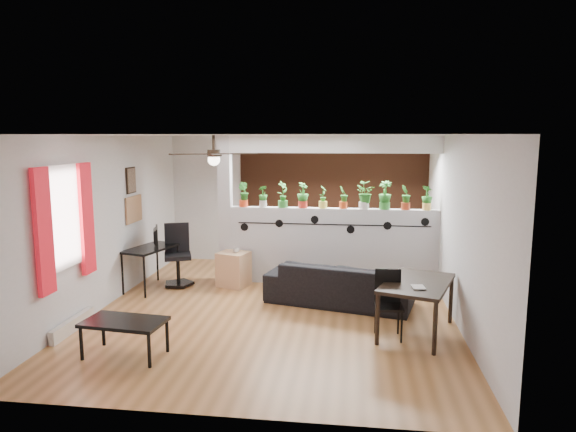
# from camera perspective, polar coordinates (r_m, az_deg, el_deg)

# --- Properties ---
(room_shell) EXTENTS (6.30, 7.10, 2.90)m
(room_shell) POSITION_cam_1_polar(r_m,az_deg,el_deg) (7.51, -1.57, -0.98)
(room_shell) COLOR #915C2F
(room_shell) RESTS_ON ground
(partition_wall) EXTENTS (3.60, 0.18, 1.35)m
(partition_wall) POSITION_cam_1_polar(r_m,az_deg,el_deg) (9.02, 4.97, -3.39)
(partition_wall) COLOR #BCBCC1
(partition_wall) RESTS_ON ground
(ceiling_header) EXTENTS (3.60, 0.18, 0.30)m
(ceiling_header) POSITION_cam_1_polar(r_m,az_deg,el_deg) (8.82, 5.12, 7.95)
(ceiling_header) COLOR silver
(ceiling_header) RESTS_ON room_shell
(pier_column) EXTENTS (0.22, 0.20, 2.60)m
(pier_column) POSITION_cam_1_polar(r_m,az_deg,el_deg) (9.19, -6.96, 0.76)
(pier_column) COLOR #BCBCC1
(pier_column) RESTS_ON ground
(brick_panel) EXTENTS (3.90, 0.05, 2.60)m
(brick_panel) POSITION_cam_1_polar(r_m,az_deg,el_deg) (10.37, 5.36, 1.71)
(brick_panel) COLOR #A85430
(brick_panel) RESTS_ON ground
(vine_decal) EXTENTS (3.31, 0.01, 0.30)m
(vine_decal) POSITION_cam_1_polar(r_m,az_deg,el_deg) (8.85, 4.98, -0.96)
(vine_decal) COLOR black
(vine_decal) RESTS_ON partition_wall
(window_assembly) EXTENTS (0.09, 1.30, 1.55)m
(window_assembly) POSITION_cam_1_polar(r_m,az_deg,el_deg) (7.23, -23.60, -0.44)
(window_assembly) COLOR white
(window_assembly) RESTS_ON room_shell
(baseboard_heater) EXTENTS (0.08, 1.00, 0.18)m
(baseboard_heater) POSITION_cam_1_polar(r_m,az_deg,el_deg) (7.56, -22.81, -11.11)
(baseboard_heater) COLOR silver
(baseboard_heater) RESTS_ON ground
(corkboard) EXTENTS (0.03, 0.60, 0.45)m
(corkboard) POSITION_cam_1_polar(r_m,az_deg,el_deg) (9.15, -16.76, 0.73)
(corkboard) COLOR #966A48
(corkboard) RESTS_ON room_shell
(framed_art) EXTENTS (0.03, 0.34, 0.44)m
(framed_art) POSITION_cam_1_polar(r_m,az_deg,el_deg) (9.05, -17.04, 3.82)
(framed_art) COLOR #8C7259
(framed_art) RESTS_ON room_shell
(ceiling_fan) EXTENTS (1.19, 1.19, 0.43)m
(ceiling_fan) POSITION_cam_1_polar(r_m,az_deg,el_deg) (7.28, -8.24, 6.65)
(ceiling_fan) COLOR black
(ceiling_fan) RESTS_ON room_shell
(potted_plant_0) EXTENTS (0.28, 0.26, 0.43)m
(potted_plant_0) POSITION_cam_1_polar(r_m,az_deg,el_deg) (9.08, -4.98, 2.48)
(potted_plant_0) COLOR #E8421B
(potted_plant_0) RESTS_ON partition_wall
(potted_plant_1) EXTENTS (0.24, 0.24, 0.38)m
(potted_plant_1) POSITION_cam_1_polar(r_m,az_deg,el_deg) (9.01, -2.79, 2.28)
(potted_plant_1) COLOR silver
(potted_plant_1) RESTS_ON partition_wall
(potted_plant_2) EXTENTS (0.29, 0.31, 0.46)m
(potted_plant_2) POSITION_cam_1_polar(r_m,az_deg,el_deg) (8.95, -0.58, 2.51)
(potted_plant_2) COLOR #318832
(potted_plant_2) RESTS_ON partition_wall
(potted_plant_3) EXTENTS (0.27, 0.29, 0.45)m
(potted_plant_3) POSITION_cam_1_polar(r_m,az_deg,el_deg) (8.91, 1.66, 2.42)
(potted_plant_3) COLOR red
(potted_plant_3) RESTS_ON partition_wall
(potted_plant_4) EXTENTS (0.19, 0.23, 0.41)m
(potted_plant_4) POSITION_cam_1_polar(r_m,az_deg,el_deg) (8.89, 3.91, 2.28)
(potted_plant_4) COLOR #EEDF54
(potted_plant_4) RESTS_ON partition_wall
(potted_plant_5) EXTENTS (0.25, 0.25, 0.39)m
(potted_plant_5) POSITION_cam_1_polar(r_m,az_deg,el_deg) (8.87, 6.18, 2.17)
(potted_plant_5) COLOR #CB4417
(potted_plant_5) RESTS_ON partition_wall
(potted_plant_6) EXTENTS (0.31, 0.30, 0.47)m
(potted_plant_6) POSITION_cam_1_polar(r_m,az_deg,el_deg) (8.87, 8.45, 2.38)
(potted_plant_6) COLOR silver
(potted_plant_6) RESTS_ON partition_wall
(potted_plant_7) EXTENTS (0.30, 0.26, 0.48)m
(potted_plant_7) POSITION_cam_1_polar(r_m,az_deg,el_deg) (8.88, 10.72, 2.38)
(potted_plant_7) COLOR green
(potted_plant_7) RESTS_ON partition_wall
(potted_plant_8) EXTENTS (0.22, 0.25, 0.42)m
(potted_plant_8) POSITION_cam_1_polar(r_m,az_deg,el_deg) (8.91, 12.97, 2.13)
(potted_plant_8) COLOR #BF3E1E
(potted_plant_8) RESTS_ON partition_wall
(potted_plant_9) EXTENTS (0.27, 0.26, 0.41)m
(potted_plant_9) POSITION_cam_1_polar(r_m,az_deg,el_deg) (8.96, 15.20, 2.05)
(potted_plant_9) COLOR #EABC52
(potted_plant_9) RESTS_ON partition_wall
(sofa) EXTENTS (2.26, 1.31, 0.62)m
(sofa) POSITION_cam_1_polar(r_m,az_deg,el_deg) (8.09, 5.72, -7.51)
(sofa) COLOR black
(sofa) RESTS_ON ground
(cube_shelf) EXTENTS (0.60, 0.56, 0.60)m
(cube_shelf) POSITION_cam_1_polar(r_m,az_deg,el_deg) (9.01, -6.06, -5.88)
(cube_shelf) COLOR tan
(cube_shelf) RESTS_ON ground
(cup) EXTENTS (0.14, 0.14, 0.09)m
(cup) POSITION_cam_1_polar(r_m,az_deg,el_deg) (8.92, -5.78, -3.76)
(cup) COLOR gray
(cup) RESTS_ON cube_shelf
(computer_desk) EXTENTS (0.78, 1.11, 0.73)m
(computer_desk) POSITION_cam_1_polar(r_m,az_deg,el_deg) (9.02, -15.03, -3.80)
(computer_desk) COLOR black
(computer_desk) RESTS_ON ground
(monitor) EXTENTS (0.31, 0.16, 0.18)m
(monitor) POSITION_cam_1_polar(r_m,az_deg,el_deg) (9.12, -14.71, -2.63)
(monitor) COLOR black
(monitor) RESTS_ON computer_desk
(office_chair) EXTENTS (0.57, 0.58, 1.06)m
(office_chair) POSITION_cam_1_polar(r_m,az_deg,el_deg) (9.18, -12.15, -4.68)
(office_chair) COLOR black
(office_chair) RESTS_ON ground
(dining_table) EXTENTS (1.15, 1.47, 0.70)m
(dining_table) POSITION_cam_1_polar(r_m,az_deg,el_deg) (6.99, 14.15, -7.68)
(dining_table) COLOR black
(dining_table) RESTS_ON ground
(book) EXTENTS (0.17, 0.22, 0.02)m
(book) POSITION_cam_1_polar(r_m,az_deg,el_deg) (6.67, 13.62, -7.70)
(book) COLOR gray
(book) RESTS_ON dining_table
(folding_chair) EXTENTS (0.37, 0.37, 0.88)m
(folding_chair) POSITION_cam_1_polar(r_m,az_deg,el_deg) (6.85, 11.06, -8.86)
(folding_chair) COLOR black
(folding_chair) RESTS_ON ground
(coffee_table) EXTENTS (0.99, 0.62, 0.44)m
(coffee_table) POSITION_cam_1_polar(r_m,az_deg,el_deg) (6.47, -17.74, -11.37)
(coffee_table) COLOR black
(coffee_table) RESTS_ON ground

